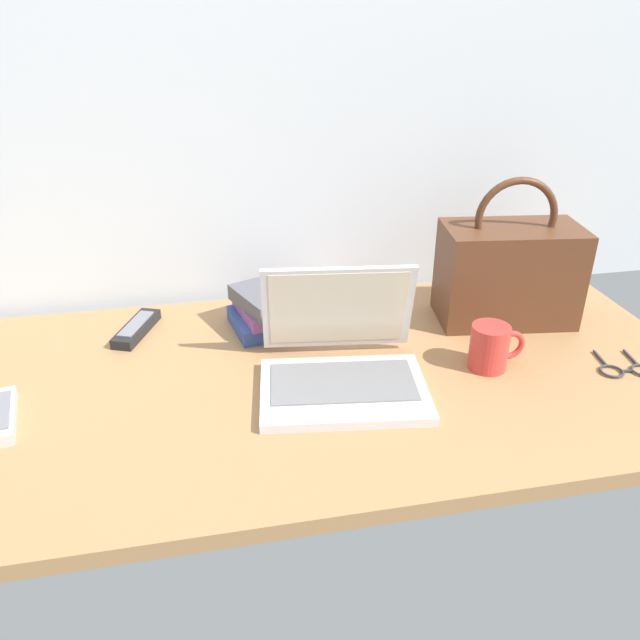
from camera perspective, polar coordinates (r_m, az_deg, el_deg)
name	(u,v)px	position (r m, az deg, el deg)	size (l,w,h in m)	color
desk	(306,382)	(1.24, -1.32, -5.66)	(1.60, 0.76, 0.03)	#A87A4C
laptop	(342,361)	(1.19, 1.98, -3.76)	(0.34, 0.32, 0.21)	silver
coffee_mug	(491,346)	(1.28, 15.31, -2.34)	(0.11, 0.08, 0.09)	red
remote_control_near	(137,328)	(1.44, -16.39, -0.73)	(0.10, 0.17, 0.02)	black
remote_control_far	(1,416)	(1.24, -27.08, -7.81)	(0.07, 0.17, 0.02)	#B7B7B7
eyeglasses	(626,370)	(1.39, 26.17, -4.09)	(0.12, 0.12, 0.01)	#333338
handbag	(508,272)	(1.46, 16.80, 4.25)	(0.32, 0.20, 0.33)	#59331E
book_stack	(278,307)	(1.40, -3.83, 1.16)	(0.23, 0.21, 0.09)	#334C99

